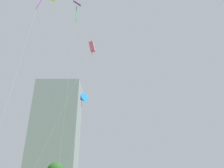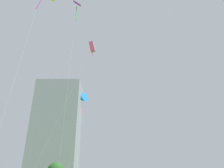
% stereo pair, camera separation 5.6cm
% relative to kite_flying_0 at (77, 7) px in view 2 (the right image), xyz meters
% --- Properties ---
extents(kite_flying_0, '(2.71, 3.68, 28.68)m').
position_rel_kite_flying_0_xyz_m(kite_flying_0, '(0.00, 0.00, 0.00)').
color(kite_flying_0, silver).
rests_on(kite_flying_0, ground).
extents(kite_flying_1, '(9.69, 4.26, 30.08)m').
position_rel_kite_flying_0_xyz_m(kite_flying_1, '(-1.43, 12.88, 1.43)').
color(kite_flying_1, silver).
rests_on(kite_flying_1, ground).
extents(kite_flying_4, '(3.78, 3.13, 22.60)m').
position_rel_kite_flying_0_xyz_m(kite_flying_4, '(-6.32, 22.41, -6.16)').
color(kite_flying_4, silver).
rests_on(kite_flying_4, ground).
extents(distant_highrise_0, '(26.81, 21.30, 56.29)m').
position_rel_kite_flying_0_xyz_m(distant_highrise_0, '(-42.41, 83.88, 0.76)').
color(distant_highrise_0, gray).
rests_on(distant_highrise_0, ground).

